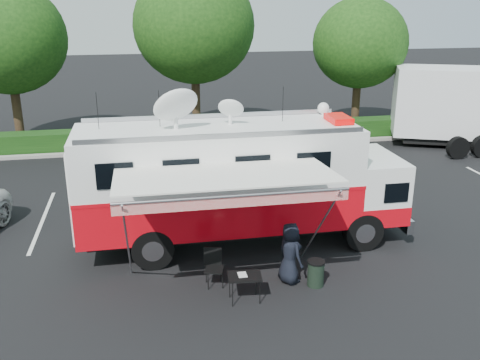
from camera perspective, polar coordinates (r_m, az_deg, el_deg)
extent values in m
plane|color=black|center=(17.00, 0.32, -6.61)|extent=(120.00, 120.00, 0.00)
cube|color=#9E998E|center=(27.92, 4.06, 3.85)|extent=(60.00, 0.35, 0.15)
cube|color=black|center=(28.65, 3.63, 5.14)|extent=(60.00, 1.20, 1.00)
cylinder|color=black|center=(29.15, -22.74, 7.36)|extent=(0.44, 0.44, 4.40)
ellipsoid|color=#14380F|center=(28.75, -23.58, 13.71)|extent=(5.63, 5.63, 5.35)
cylinder|color=black|center=(28.63, -4.73, 8.98)|extent=(0.44, 0.44, 4.80)
ellipsoid|color=#14380F|center=(28.23, -4.93, 16.10)|extent=(6.14, 6.14, 5.84)
cylinder|color=black|center=(30.95, 12.29, 8.62)|extent=(0.44, 0.44, 4.00)
ellipsoid|color=#14380F|center=(30.58, 12.69, 14.08)|extent=(5.12, 5.12, 4.86)
cube|color=silver|center=(19.80, -20.30, -4.02)|extent=(0.12, 5.50, 0.01)
cube|color=silver|center=(19.63, -2.80, -2.99)|extent=(0.12, 5.50, 0.01)
cube|color=silver|center=(21.23, 13.45, -1.78)|extent=(0.12, 5.50, 0.01)
cube|color=black|center=(16.75, 0.32, -4.76)|extent=(9.37, 1.53, 0.33)
cylinder|color=black|center=(16.69, 13.01, -5.37)|extent=(1.20, 0.35, 1.20)
cylinder|color=black|center=(18.73, 10.14, -2.43)|extent=(1.20, 0.35, 1.20)
cylinder|color=black|center=(15.40, -9.29, -7.26)|extent=(1.20, 0.35, 1.20)
cylinder|color=black|center=(17.59, -9.56, -3.84)|extent=(1.20, 0.35, 1.20)
cube|color=silver|center=(18.26, 15.80, -3.26)|extent=(0.22, 2.72, 0.44)
cube|color=white|center=(17.57, 13.70, -0.35)|extent=(1.53, 2.72, 1.85)
cube|color=red|center=(17.79, 13.54, -2.34)|extent=(1.55, 2.74, 0.60)
cube|color=black|center=(17.76, 15.87, 0.79)|extent=(0.13, 2.42, 0.76)
cube|color=red|center=(16.32, -2.31, -2.33)|extent=(8.28, 2.72, 1.31)
cube|color=red|center=(16.09, -2.34, -0.16)|extent=(8.30, 2.74, 0.11)
cube|color=white|center=(15.84, -2.38, 2.63)|extent=(8.28, 2.72, 1.53)
cube|color=white|center=(15.63, -2.42, 5.47)|extent=(8.28, 2.72, 0.09)
cube|color=#CC0505|center=(16.53, 10.47, 6.46)|extent=(0.60, 1.04, 0.17)
sphere|color=white|center=(17.47, 8.88, 7.58)|extent=(0.37, 0.37, 0.37)
ellipsoid|color=white|center=(15.19, -6.89, 7.93)|extent=(1.31, 1.31, 0.39)
ellipsoid|color=white|center=(15.79, -0.98, 7.68)|extent=(0.76, 0.76, 0.22)
cylinder|color=black|center=(15.83, -14.96, 7.08)|extent=(0.02, 0.02, 1.09)
cylinder|color=black|center=(15.79, -8.61, 7.48)|extent=(0.02, 0.02, 1.09)
cylinder|color=black|center=(16.35, 4.59, 8.02)|extent=(0.02, 0.02, 1.09)
cube|color=white|center=(13.21, -1.62, 0.51)|extent=(5.45, 2.61, 0.22)
cube|color=red|center=(12.08, -0.63, -2.27)|extent=(5.45, 0.04, 0.31)
cylinder|color=#B2B2B7|center=(12.02, -0.62, -1.73)|extent=(5.45, 0.07, 0.07)
cylinder|color=#B2B2B7|center=(13.60, -11.91, -6.64)|extent=(0.05, 2.80, 3.14)
cylinder|color=#B2B2B7|center=(14.30, 8.36, -5.11)|extent=(0.05, 2.80, 3.14)
imported|color=black|center=(14.86, 5.26, -10.72)|extent=(0.83, 0.98, 1.71)
cube|color=black|center=(13.62, 0.50, -10.23)|extent=(0.90, 0.68, 0.04)
cylinder|color=black|center=(13.55, -0.80, -12.09)|extent=(0.02, 0.02, 0.70)
cylinder|color=black|center=(13.93, -1.12, -11.17)|extent=(0.02, 0.02, 0.70)
cylinder|color=black|center=(13.67, 2.14, -11.80)|extent=(0.02, 0.02, 0.70)
cylinder|color=black|center=(14.04, 1.74, -10.91)|extent=(0.02, 0.02, 0.70)
cube|color=silver|center=(13.64, 0.25, -10.06)|extent=(0.22, 0.30, 0.01)
cube|color=black|center=(14.40, -2.77, -9.49)|extent=(0.60, 0.60, 0.04)
cube|color=black|center=(14.49, -2.92, -8.10)|extent=(0.48, 0.17, 0.54)
cylinder|color=black|center=(14.33, -3.42, -10.77)|extent=(0.02, 0.02, 0.48)
cylinder|color=black|center=(14.66, -3.62, -10.02)|extent=(0.02, 0.02, 0.48)
cylinder|color=black|center=(14.37, -1.86, -10.64)|extent=(0.02, 0.02, 0.48)
cylinder|color=black|center=(14.71, -2.10, -9.90)|extent=(0.02, 0.02, 0.48)
cylinder|color=black|center=(14.60, 8.08, -9.88)|extent=(0.44, 0.44, 0.68)
cylinder|color=black|center=(14.43, 8.15, -8.63)|extent=(0.48, 0.48, 0.04)
cylinder|color=black|center=(27.45, 22.22, 3.20)|extent=(1.07, 0.32, 1.07)
cylinder|color=black|center=(29.38, 19.82, 4.46)|extent=(1.07, 0.32, 1.07)
cylinder|color=black|center=(30.04, 21.94, 4.51)|extent=(1.07, 0.32, 1.07)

